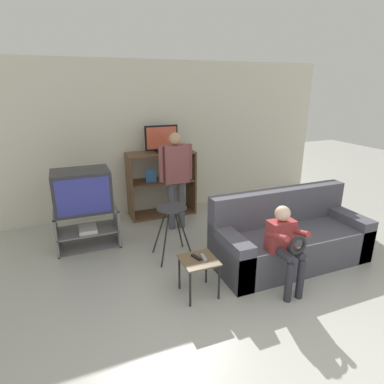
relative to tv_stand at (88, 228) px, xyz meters
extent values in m
cube|color=silver|center=(1.40, 1.06, 1.03)|extent=(6.40, 0.06, 2.60)
cube|color=slate|center=(0.00, 0.00, -0.26)|extent=(0.85, 0.48, 0.02)
cube|color=slate|center=(0.00, 0.00, -0.02)|extent=(0.82, 0.48, 0.02)
cube|color=slate|center=(0.00, 0.00, 0.27)|extent=(0.85, 0.48, 0.02)
cube|color=slate|center=(-0.41, 0.00, 0.00)|extent=(0.03, 0.48, 0.56)
cube|color=slate|center=(0.41, 0.00, 0.00)|extent=(0.03, 0.48, 0.56)
cube|color=white|center=(0.00, -0.06, 0.01)|extent=(0.24, 0.28, 0.05)
cube|color=#2D2D33|center=(-0.02, -0.01, 0.56)|extent=(0.75, 0.52, 0.57)
cube|color=#333899|center=(-0.02, -0.27, 0.56)|extent=(0.67, 0.01, 0.49)
cube|color=brown|center=(0.77, 0.77, 0.29)|extent=(0.03, 0.45, 1.12)
cube|color=brown|center=(1.89, 0.77, 0.29)|extent=(0.03, 0.45, 1.12)
cube|color=brown|center=(1.33, 0.77, -0.26)|extent=(1.08, 0.45, 0.03)
cube|color=brown|center=(1.33, 0.77, 0.34)|extent=(1.08, 0.45, 0.03)
cube|color=brown|center=(1.33, 0.77, 0.83)|extent=(1.08, 0.45, 0.03)
cube|color=#3870B7|center=(1.13, 0.70, 0.47)|extent=(0.18, 0.04, 0.22)
cube|color=black|center=(1.35, 0.77, 0.87)|extent=(0.20, 0.20, 0.04)
cube|color=black|center=(1.35, 0.77, 1.09)|extent=(0.56, 0.04, 0.41)
cube|color=#D8593F|center=(1.35, 0.75, 1.09)|extent=(0.51, 0.01, 0.36)
cylinder|color=black|center=(0.88, -0.86, 0.07)|extent=(0.19, 0.18, 0.70)
cylinder|color=black|center=(1.15, -0.86, 0.07)|extent=(0.19, 0.18, 0.70)
cylinder|color=black|center=(0.88, -0.61, 0.07)|extent=(0.19, 0.18, 0.70)
cylinder|color=black|center=(1.15, -0.61, 0.07)|extent=(0.19, 0.18, 0.70)
cylinder|color=#333338|center=(1.02, -0.74, 0.43)|extent=(0.39, 0.39, 0.02)
cube|color=brown|center=(1.02, -1.61, 0.15)|extent=(0.38, 0.38, 0.02)
cylinder|color=black|center=(0.86, -1.78, -0.07)|extent=(0.02, 0.02, 0.41)
cylinder|color=black|center=(1.19, -1.78, -0.07)|extent=(0.02, 0.02, 0.41)
cylinder|color=black|center=(0.86, -1.45, -0.07)|extent=(0.02, 0.02, 0.41)
cylinder|color=black|center=(1.19, -1.45, -0.07)|extent=(0.02, 0.02, 0.41)
cube|color=black|center=(1.01, -1.58, 0.17)|extent=(0.08, 0.15, 0.02)
cube|color=gray|center=(1.08, -1.61, 0.17)|extent=(0.05, 0.15, 0.02)
cube|color=#4C4C56|center=(2.38, -1.44, -0.05)|extent=(1.99, 0.80, 0.45)
cube|color=#4C4C56|center=(2.38, -1.14, 0.40)|extent=(1.99, 0.20, 0.46)
cube|color=#4C4C56|center=(1.49, -1.44, 0.01)|extent=(0.22, 0.80, 0.57)
cube|color=#4C4C56|center=(3.27, -1.44, 0.01)|extent=(0.22, 0.80, 0.57)
cylinder|color=#4C4C56|center=(1.29, 0.12, 0.11)|extent=(0.11, 0.11, 0.77)
cylinder|color=#4C4C56|center=(1.46, 0.12, 0.11)|extent=(0.11, 0.11, 0.77)
cube|color=#8C4C4C|center=(1.37, 0.12, 0.79)|extent=(0.38, 0.20, 0.58)
cylinder|color=#8C4C4C|center=(1.14, 0.12, 0.80)|extent=(0.08, 0.08, 0.55)
cylinder|color=#8C4C4C|center=(1.60, 0.12, 0.80)|extent=(0.08, 0.08, 0.55)
sphere|color=tan|center=(1.37, 0.12, 1.17)|extent=(0.19, 0.19, 0.19)
cylinder|color=#2D2D38|center=(1.86, -2.08, -0.05)|extent=(0.08, 0.08, 0.45)
cylinder|color=#2D2D38|center=(2.01, -2.08, -0.05)|extent=(0.08, 0.08, 0.45)
cylinder|color=#2D2D38|center=(1.86, -1.93, 0.22)|extent=(0.09, 0.30, 0.09)
cylinder|color=#2D2D38|center=(2.01, -1.93, 0.22)|extent=(0.09, 0.30, 0.09)
cube|color=#993333|center=(1.93, -1.78, 0.35)|extent=(0.30, 0.17, 0.35)
cylinder|color=#993333|center=(1.80, -1.91, 0.42)|extent=(0.06, 0.31, 0.14)
cylinder|color=#993333|center=(2.07, -1.91, 0.42)|extent=(0.06, 0.31, 0.14)
sphere|color=beige|center=(1.93, -1.78, 0.61)|extent=(0.17, 0.17, 0.17)
torus|color=black|center=(1.93, -2.07, 0.37)|extent=(0.21, 0.04, 0.21)
camera|label=1|loc=(-0.17, -4.39, 1.92)|focal=30.00mm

